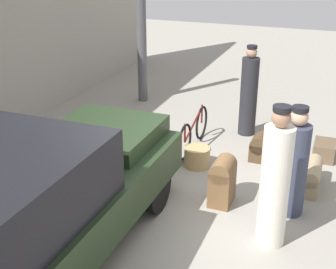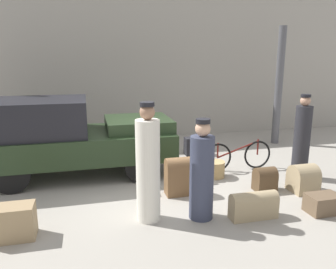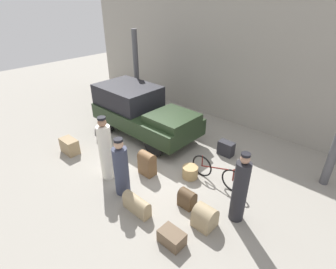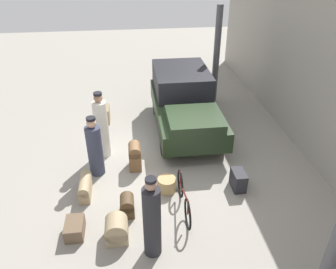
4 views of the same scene
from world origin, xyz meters
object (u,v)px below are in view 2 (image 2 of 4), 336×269
Objects in this scene: truck at (67,134)px; porter_with_bicycle at (302,140)px; trunk_wicker_pale at (254,205)px; conductor_in_dark_uniform at (202,174)px; porter_lifting_near_truck at (148,167)px; wicker_basket at (214,169)px; suitcase_small_leather at (303,179)px; bicycle at (238,156)px; trunk_umber_medium at (11,222)px; trunk_large_brown at (323,204)px; suitcase_black_upright at (265,179)px; trunk_barrel_dark at (178,175)px; suitcase_tan_flat at (194,146)px.

truck is 2.26× the size of porter_with_bicycle.
conductor_in_dark_uniform is at bearing 164.36° from trunk_wicker_pale.
porter_lifting_near_truck is 2.44× the size of trunk_wicker_pale.
wicker_basket is at bearing 41.82° from porter_lifting_near_truck.
porter_lifting_near_truck reaches higher than trunk_wicker_pale.
truck reaches higher than trunk_wicker_pale.
suitcase_small_leather is (3.04, 0.38, -0.61)m from porter_lifting_near_truck.
trunk_wicker_pale is at bearing -109.62° from bicycle.
truck is 3.23m from wicker_basket.
trunk_umber_medium reaches higher than wicker_basket.
trunk_large_brown is 1.15× the size of suitcase_black_upright.
porter_with_bicycle reaches higher than trunk_barrel_dark.
conductor_in_dark_uniform reaches higher than trunk_large_brown.
conductor_in_dark_uniform is 0.86× the size of porter_lifting_near_truck.
trunk_large_brown is (4.77, -0.37, -0.09)m from trunk_umber_medium.
suitcase_tan_flat is (3.12, 0.79, -0.67)m from truck.
truck is 8.05× the size of suitcase_tan_flat.
bicycle is 3.51× the size of suitcase_black_upright.
bicycle is 2.15× the size of trunk_wicker_pale.
porter_with_bicycle is (2.62, 1.20, 0.09)m from conductor_in_dark_uniform.
porter_with_bicycle is 2.49× the size of trunk_barrel_dark.
porter_with_bicycle is (4.74, -1.37, -0.08)m from truck.
wicker_basket is 0.82× the size of trunk_large_brown.
trunk_umber_medium is at bearing 179.09° from conductor_in_dark_uniform.
trunk_large_brown is at bearing -105.08° from suitcase_small_leather.
truck is at bearing 129.43° from conductor_in_dark_uniform.
porter_with_bicycle is 3.30× the size of suitcase_small_leather.
bicycle is at bearing 51.22° from conductor_in_dark_uniform.
porter_with_bicycle is at bearing 59.76° from suitcase_small_leather.
bicycle is at bearing 88.83° from suitcase_black_upright.
truck is 2.45× the size of bicycle.
suitcase_small_leather reaches higher than trunk_wicker_pale.
wicker_basket is 2.40m from porter_lifting_near_truck.
porter_lifting_near_truck reaches higher than trunk_umber_medium.
truck is 4.85m from suitcase_small_leather.
bicycle is at bearing 37.33° from porter_lifting_near_truck.
suitcase_black_upright is (0.65, -0.94, 0.06)m from wicker_basket.
truck is at bearing 141.39° from trunk_barrel_dark.
truck is 3.78m from bicycle.
porter_lifting_near_truck is at bearing -130.72° from trunk_barrel_dark.
trunk_umber_medium is at bearing -156.12° from wicker_basket.
suitcase_black_upright is (2.36, 0.60, -0.62)m from porter_lifting_near_truck.
wicker_basket is 1.90m from trunk_wicker_pale.
trunk_umber_medium reaches higher than trunk_wicker_pale.
trunk_wicker_pale is 1.61m from suitcase_small_leather.
truck is 6.34× the size of trunk_umber_medium.
truck is 5.61× the size of trunk_barrel_dark.
porter_with_bicycle is 2.33× the size of trunk_wicker_pale.
bicycle reaches higher than suitcase_black_upright.
trunk_barrel_dark reaches higher than suitcase_black_upright.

